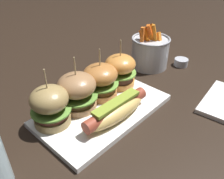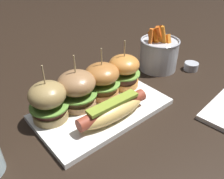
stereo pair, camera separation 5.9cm
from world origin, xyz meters
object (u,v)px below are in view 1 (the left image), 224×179
object	(u,v)px
slider_far_left	(50,106)
slider_far_right	(120,70)
hot_dog	(116,110)
platter_main	(103,110)
fries_bucket	(150,52)
slider_center_left	(77,91)
sauce_ramekin	(181,62)
slider_center_right	(100,80)

from	to	relation	value
slider_far_left	slider_far_right	bearing A→B (deg)	-0.83
hot_dog	slider_far_left	xyz separation A→B (m)	(-0.11, 0.10, 0.02)
platter_main	slider_far_right	bearing A→B (deg)	21.01
platter_main	slider_far_left	world-z (taller)	slider_far_left
slider_far_left	fries_bucket	size ratio (longest dim) A/B	0.92
slider_far_left	slider_far_right	xyz separation A→B (m)	(0.23, -0.00, -0.00)
slider_center_left	sauce_ramekin	world-z (taller)	slider_center_left
platter_main	sauce_ramekin	size ratio (longest dim) A/B	7.13
slider_center_left	slider_far_right	world-z (taller)	slider_center_left
slider_far_right	sauce_ramekin	bearing A→B (deg)	-13.17
platter_main	slider_far_left	bearing A→B (deg)	158.02
slider_center_right	slider_far_right	size ratio (longest dim) A/B	0.99
hot_dog	slider_center_left	xyz separation A→B (m)	(-0.03, 0.10, 0.02)
slider_far_left	slider_center_left	size ratio (longest dim) A/B	1.01
platter_main	slider_center_left	size ratio (longest dim) A/B	2.40
slider_center_left	slider_far_right	distance (m)	0.15
sauce_ramekin	hot_dog	bearing A→B (deg)	-174.66
slider_center_right	sauce_ramekin	world-z (taller)	slider_center_right
slider_center_left	slider_center_right	world-z (taller)	slider_center_left
slider_center_left	sauce_ramekin	size ratio (longest dim) A/B	2.98
slider_far_left	platter_main	bearing A→B (deg)	-21.98
slider_far_left	fries_bucket	bearing A→B (deg)	2.53
slider_far_left	sauce_ramekin	size ratio (longest dim) A/B	3.00
slider_far_right	slider_center_right	bearing A→B (deg)	178.42
hot_dog	sauce_ramekin	bearing A→B (deg)	5.34
platter_main	slider_far_left	distance (m)	0.14
slider_far_right	fries_bucket	distance (m)	0.18
slider_far_left	slider_far_right	size ratio (longest dim) A/B	1.02
slider_far_left	slider_center_left	distance (m)	0.08
slider_far_left	slider_center_right	bearing A→B (deg)	-0.47
sauce_ramekin	slider_center_left	bearing A→B (deg)	171.09
fries_bucket	sauce_ramekin	distance (m)	0.12
platter_main	slider_center_left	xyz separation A→B (m)	(-0.04, 0.05, 0.06)
hot_dog	slider_center_left	size ratio (longest dim) A/B	1.37
platter_main	slider_far_left	size ratio (longest dim) A/B	2.38
hot_dog	slider_far_left	size ratio (longest dim) A/B	1.36
hot_dog	slider_center_left	world-z (taller)	slider_center_left
slider_far_right	fries_bucket	size ratio (longest dim) A/B	0.90
platter_main	slider_center_right	world-z (taller)	slider_center_right
hot_dog	fries_bucket	bearing A→B (deg)	21.31
slider_center_left	hot_dog	bearing A→B (deg)	-71.57
slider_center_right	fries_bucket	distance (m)	0.26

